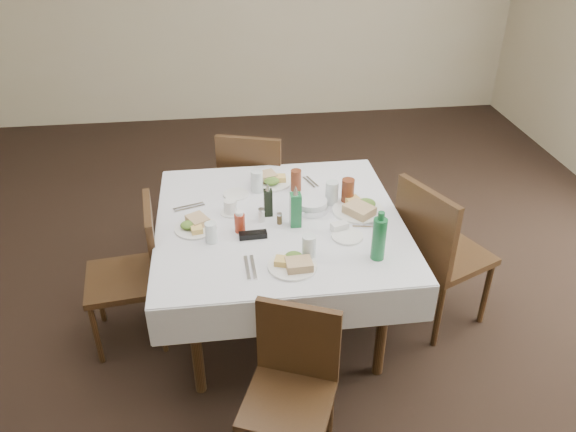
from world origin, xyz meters
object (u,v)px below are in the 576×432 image
object	(u,v)px
water_e	(332,193)
oil_cruet_dark	(268,202)
chair_south	(293,378)
oil_cruet_green	(296,209)
chair_west	(137,266)
chair_north	(253,184)
bread_basket	(312,205)
dining_table	(279,230)
coffee_mug	(230,207)
green_bottle	(379,238)
water_n	(257,181)
chair_east	(435,248)
water_w	(211,233)
water_s	(309,247)
ketchup_bottle	(240,222)

from	to	relation	value
water_e	oil_cruet_dark	xyz separation A→B (m)	(-0.39, -0.09, 0.02)
chair_south	oil_cruet_green	world-z (taller)	oil_cruet_green
chair_west	chair_north	bearing A→B (deg)	49.57
chair_south	bread_basket	xyz separation A→B (m)	(0.24, 0.99, 0.32)
chair_north	bread_basket	xyz separation A→B (m)	(0.29, -0.78, 0.25)
dining_table	coffee_mug	world-z (taller)	coffee_mug
oil_cruet_dark	green_bottle	xyz separation A→B (m)	(0.51, -0.49, 0.03)
water_n	water_e	xyz separation A→B (m)	(0.43, -0.20, 0.00)
chair_west	coffee_mug	bearing A→B (deg)	10.77
chair_south	coffee_mug	distance (m)	1.09
chair_east	coffee_mug	size ratio (longest dim) A/B	8.29
water_w	chair_south	bearing A→B (deg)	-65.10
water_e	oil_cruet_dark	bearing A→B (deg)	-167.10
water_e	coffee_mug	bearing A→B (deg)	-175.90
water_n	coffee_mug	world-z (taller)	water_n
water_n	coffee_mug	bearing A→B (deg)	-125.26
chair_west	water_w	distance (m)	0.57
bread_basket	oil_cruet_green	bearing A→B (deg)	-127.29
chair_west	water_s	size ratio (longest dim) A/B	6.87
bread_basket	green_bottle	world-z (taller)	green_bottle
dining_table	green_bottle	bearing A→B (deg)	-43.62
water_n	chair_south	bearing A→B (deg)	-87.46
chair_north	coffee_mug	bearing A→B (deg)	-103.34
water_e	water_s	bearing A→B (deg)	-112.57
coffee_mug	dining_table	bearing A→B (deg)	-20.10
chair_north	oil_cruet_dark	bearing A→B (deg)	-87.54
chair_west	oil_cruet_green	bearing A→B (deg)	-4.38
water_s	bread_basket	world-z (taller)	water_s
dining_table	oil_cruet_green	size ratio (longest dim) A/B	5.51
chair_east	chair_west	xyz separation A→B (m)	(-1.74, 0.10, -0.05)
coffee_mug	water_e	bearing A→B (deg)	4.10
chair_north	chair_east	distance (m)	1.39
water_s	coffee_mug	distance (m)	0.62
dining_table	ketchup_bottle	bearing A→B (deg)	-156.42
chair_east	green_bottle	xyz separation A→B (m)	(-0.46, -0.33, 0.33)
chair_south	dining_table	bearing A→B (deg)	87.26
chair_west	coffee_mug	world-z (taller)	chair_west
water_e	green_bottle	bearing A→B (deg)	-77.60
chair_south	chair_west	size ratio (longest dim) A/B	0.92
ketchup_bottle	chair_south	bearing A→B (deg)	-77.27
water_s	oil_cruet_dark	size ratio (longest dim) A/B	0.64
bread_basket	coffee_mug	world-z (taller)	coffee_mug
ketchup_bottle	oil_cruet_dark	bearing A→B (deg)	42.12
water_s	ketchup_bottle	xyz separation A→B (m)	(-0.33, 0.29, -0.01)
dining_table	chair_east	bearing A→B (deg)	-6.55
chair_north	chair_east	size ratio (longest dim) A/B	0.97
chair_south	green_bottle	world-z (taller)	green_bottle
coffee_mug	green_bottle	xyz separation A→B (m)	(0.73, -0.53, 0.08)
coffee_mug	chair_north	bearing A→B (deg)	76.66
chair_south	water_n	xyz separation A→B (m)	(-0.06, 1.26, 0.36)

